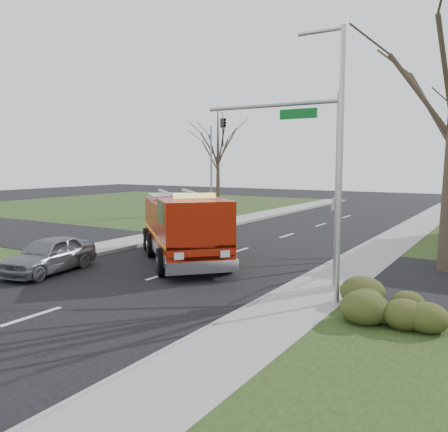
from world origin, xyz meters
The scene contains 10 objects.
ground centered at (0.00, 0.00, 0.00)m, with size 120.00×120.00×0.00m, color black.
sidewalk_right centered at (6.20, 0.00, 0.07)m, with size 2.40×80.00×0.15m, color gray.
sidewalk_left centered at (-6.20, 0.00, 0.07)m, with size 2.40×80.00×0.15m, color gray.
hedge_corner centered at (9.00, -1.00, 0.58)m, with size 2.80×2.00×0.90m, color #303914.
bare_tree_left centered at (-10.00, 20.00, 5.56)m, with size 4.50×4.50×9.00m.
traffic_signal_mast centered at (5.21, 1.50, 4.71)m, with size 5.29×0.18×6.80m.
streetlight_pole centered at (7.14, -0.50, 4.55)m, with size 1.48×0.16×8.40m.
utility_pole_far centered at (-6.80, 14.00, 3.50)m, with size 0.14×0.14×7.00m, color gray.
fire_engine centered at (-0.87, 2.62, 1.46)m, with size 7.65×7.50×3.23m.
parked_car_maroon centered at (-4.20, -2.04, 0.73)m, with size 1.73×4.31×1.47m, color slate.
Camera 1 is at (11.66, -14.41, 4.41)m, focal length 38.00 mm.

